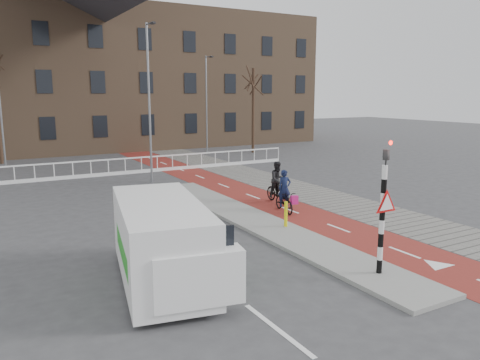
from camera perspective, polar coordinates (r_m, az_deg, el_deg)
ground at (r=14.90m, az=12.62°, el=-8.48°), size 120.00×120.00×0.00m
bike_lane at (r=23.68m, az=-0.91°, el=-1.10°), size 2.50×60.00×0.01m
sidewalk at (r=25.10m, az=4.72°, el=-0.46°), size 3.00×60.00×0.01m
curb_island at (r=17.54m, az=2.12°, el=-5.10°), size 1.80×16.00×0.12m
traffic_signal at (r=12.56m, az=17.09°, el=-2.82°), size 0.80×0.80×3.68m
bollard at (r=16.68m, az=5.61°, el=-4.16°), size 0.12×0.12×0.90m
cyclist_near at (r=19.12m, az=5.45°, el=-2.19°), size 0.87×1.71×1.73m
cyclist_far at (r=20.61m, az=4.63°, el=-0.72°), size 0.78×1.71×1.84m
van at (r=12.10m, az=-9.61°, el=-7.32°), size 2.85×5.19×2.11m
railing at (r=28.12m, az=-19.69°, el=0.77°), size 28.00×0.10×0.99m
townhouse_row at (r=43.00m, az=-21.19°, el=13.92°), size 46.00×10.00×15.90m
tree_right at (r=37.93m, az=1.61°, el=8.41°), size 0.23×0.23×6.71m
streetlight_near at (r=25.42m, az=-11.00°, el=8.97°), size 0.12×0.12×8.34m
streetlight_left at (r=34.12m, az=-27.23°, el=8.36°), size 0.12×0.12×8.32m
streetlight_right at (r=37.59m, az=-4.11°, el=9.07°), size 0.12×0.12×7.64m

